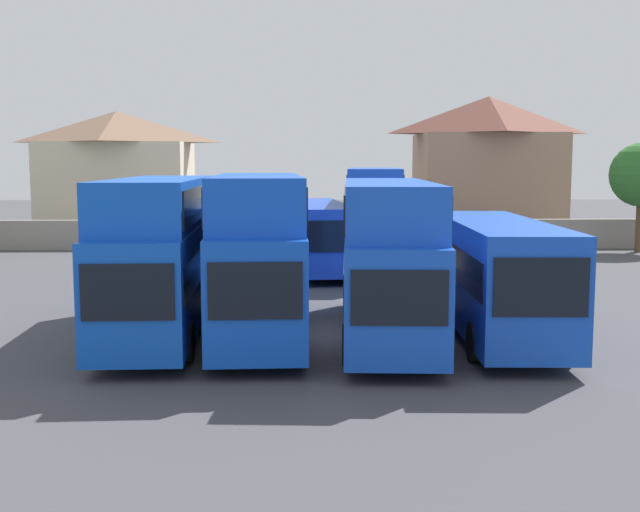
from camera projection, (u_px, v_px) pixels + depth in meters
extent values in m
plane|color=#424247|center=(312.00, 262.00, 42.14)|extent=(140.00, 140.00, 0.00)
cube|color=gray|center=(310.00, 234.00, 48.23)|extent=(56.00, 0.50, 1.80)
cube|color=blue|center=(160.00, 275.00, 24.00)|extent=(2.86, 10.80, 3.02)
cube|color=black|center=(128.00, 292.00, 18.62)|extent=(2.20, 0.15, 1.36)
cube|color=black|center=(160.00, 263.00, 23.96)|extent=(2.87, 9.94, 0.95)
cube|color=blue|center=(159.00, 202.00, 24.00)|extent=(2.79, 10.26, 1.41)
cube|color=black|center=(159.00, 202.00, 24.00)|extent=(2.86, 9.73, 0.99)
cylinder|color=black|center=(187.00, 342.00, 20.93)|extent=(0.34, 1.11, 1.10)
cylinder|color=black|center=(99.00, 343.00, 20.79)|extent=(0.34, 1.11, 1.10)
cylinder|color=black|center=(208.00, 299.00, 27.52)|extent=(0.34, 1.11, 1.10)
cylinder|color=black|center=(141.00, 300.00, 27.38)|extent=(0.34, 1.11, 1.10)
cube|color=blue|center=(258.00, 275.00, 23.81)|extent=(2.93, 10.29, 3.06)
cube|color=black|center=(255.00, 291.00, 18.70)|extent=(2.25, 0.16, 1.38)
cube|color=black|center=(258.00, 263.00, 23.77)|extent=(2.94, 9.48, 0.96)
cube|color=blue|center=(257.00, 200.00, 23.80)|extent=(2.86, 9.78, 1.48)
cube|color=black|center=(257.00, 200.00, 23.80)|extent=(2.93, 9.27, 1.03)
cylinder|color=black|center=(301.00, 342.00, 20.91)|extent=(0.34, 1.11, 1.10)
cylinder|color=black|center=(212.00, 343.00, 20.76)|extent=(0.34, 1.11, 1.10)
cylinder|color=black|center=(294.00, 301.00, 27.18)|extent=(0.34, 1.11, 1.10)
cylinder|color=black|center=(225.00, 301.00, 27.03)|extent=(0.34, 1.11, 1.10)
cube|color=blue|center=(387.00, 278.00, 23.79)|extent=(3.25, 11.08, 2.91)
cube|color=black|center=(399.00, 298.00, 18.30)|extent=(2.27, 0.22, 1.31)
cube|color=black|center=(388.00, 267.00, 23.75)|extent=(3.24, 10.21, 0.92)
cube|color=blue|center=(388.00, 205.00, 23.80)|extent=(3.16, 10.53, 1.44)
cube|color=black|center=(388.00, 205.00, 23.80)|extent=(3.22, 9.99, 1.01)
cylinder|color=black|center=(439.00, 345.00, 20.53)|extent=(0.37, 1.12, 1.10)
cylinder|color=black|center=(348.00, 345.00, 20.61)|extent=(0.37, 1.12, 1.10)
cylinder|color=black|center=(416.00, 300.00, 27.26)|extent=(0.37, 1.12, 1.10)
cylinder|color=black|center=(348.00, 300.00, 27.34)|extent=(0.37, 1.12, 1.10)
cube|color=blue|center=(497.00, 274.00, 23.84)|extent=(2.99, 10.13, 3.17)
cube|color=black|center=(541.00, 287.00, 18.79)|extent=(2.27, 0.17, 1.43)
cube|color=black|center=(497.00, 261.00, 23.79)|extent=(3.00, 9.33, 1.00)
cylinder|color=black|center=(565.00, 342.00, 20.90)|extent=(0.35, 1.11, 1.10)
cylinder|color=black|center=(475.00, 342.00, 20.93)|extent=(0.35, 1.11, 1.10)
cylinder|color=black|center=(511.00, 301.00, 27.07)|extent=(0.35, 1.11, 1.10)
cylinder|color=black|center=(442.00, 301.00, 27.11)|extent=(0.35, 1.11, 1.10)
cube|color=blue|center=(249.00, 233.00, 38.46)|extent=(3.12, 10.42, 2.97)
cube|color=black|center=(235.00, 236.00, 33.29)|extent=(2.27, 0.20, 1.34)
cube|color=black|center=(249.00, 226.00, 38.42)|extent=(3.12, 9.60, 0.94)
cylinder|color=black|center=(267.00, 268.00, 35.42)|extent=(0.36, 1.11, 1.10)
cylinder|color=black|center=(215.00, 268.00, 35.48)|extent=(0.36, 1.11, 1.10)
cylinder|color=black|center=(278.00, 252.00, 41.75)|extent=(0.36, 1.11, 1.10)
cylinder|color=black|center=(234.00, 252.00, 41.81)|extent=(0.36, 1.11, 1.10)
cube|color=blue|center=(318.00, 234.00, 38.34)|extent=(3.31, 10.76, 2.96)
cube|color=black|center=(331.00, 236.00, 33.05)|extent=(2.18, 0.25, 1.33)
cube|color=black|center=(318.00, 226.00, 38.30)|extent=(3.28, 9.91, 0.93)
cylinder|color=black|center=(351.00, 268.00, 35.37)|extent=(0.39, 1.12, 1.10)
cylinder|color=black|center=(300.00, 269.00, 35.13)|extent=(0.39, 1.12, 1.10)
cylinder|color=black|center=(333.00, 252.00, 41.86)|extent=(0.39, 1.12, 1.10)
cylinder|color=black|center=(290.00, 253.00, 41.62)|extent=(0.39, 1.12, 1.10)
cube|color=blue|center=(373.00, 234.00, 38.22)|extent=(3.26, 10.55, 2.94)
cube|color=black|center=(375.00, 237.00, 33.01)|extent=(2.14, 0.25, 1.32)
cube|color=black|center=(374.00, 227.00, 38.18)|extent=(3.23, 9.73, 0.93)
cube|color=blue|center=(374.00, 186.00, 38.20)|extent=(3.17, 10.03, 1.69)
cube|color=black|center=(374.00, 186.00, 38.20)|extent=(3.22, 9.52, 1.18)
cylinder|color=black|center=(399.00, 269.00, 35.12)|extent=(0.39, 1.12, 1.10)
cylinder|color=black|center=(349.00, 269.00, 35.23)|extent=(0.39, 1.12, 1.10)
cylinder|color=black|center=(394.00, 253.00, 41.50)|extent=(0.39, 1.12, 1.10)
cylinder|color=black|center=(351.00, 253.00, 41.62)|extent=(0.39, 1.12, 1.10)
cube|color=beige|center=(118.00, 189.00, 57.74)|extent=(10.20, 7.59, 6.70)
pyramid|color=brown|center=(116.00, 127.00, 57.21)|extent=(10.71, 7.97, 2.24)
cube|color=#9E7A60|center=(487.00, 185.00, 56.57)|extent=(9.72, 7.16, 7.29)
pyramid|color=brown|center=(489.00, 115.00, 55.99)|extent=(10.20, 7.52, 2.62)
cylinder|color=brown|center=(640.00, 225.00, 46.70)|extent=(0.50, 0.50, 3.23)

